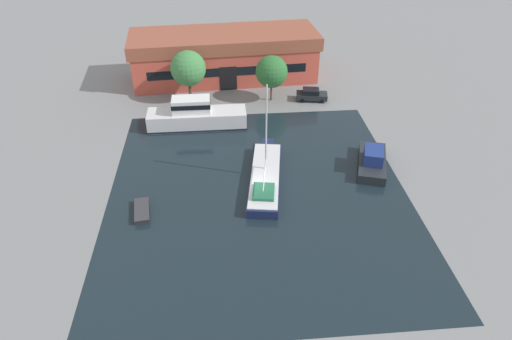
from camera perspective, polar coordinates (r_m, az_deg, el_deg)
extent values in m
plane|color=gray|center=(44.41, 0.27, -2.87)|extent=(440.00, 440.00, 0.00)
cube|color=black|center=(44.41, 0.27, -2.87)|extent=(28.72, 33.16, 0.01)
cube|color=#C64C3D|center=(68.45, -3.93, 13.38)|extent=(26.38, 10.98, 4.84)
cube|color=brown|center=(67.34, -4.04, 16.01)|extent=(27.17, 11.31, 1.79)
cube|color=black|center=(64.47, -3.49, 11.33)|extent=(2.40, 0.23, 3.39)
cube|color=black|center=(64.10, -3.52, 12.13)|extent=(21.87, 1.59, 1.21)
cylinder|color=brown|center=(61.62, 1.91, 9.77)|extent=(0.26, 0.26, 2.46)
sphere|color=#2D6B33|center=(60.51, 1.97, 12.18)|extent=(4.19, 4.19, 4.19)
cylinder|color=brown|center=(62.07, -8.24, 9.79)|extent=(0.40, 0.40, 2.79)
sphere|color=#428447|center=(60.85, -8.48, 12.45)|extent=(4.59, 4.59, 4.59)
cube|color=#1E2328|center=(62.25, 6.98, 9.20)|extent=(4.36, 2.54, 0.72)
cube|color=black|center=(61.97, 6.86, 9.76)|extent=(2.38, 2.00, 0.60)
cube|color=black|center=(62.04, 7.87, 9.68)|extent=(0.29, 1.51, 0.48)
cylinder|color=black|center=(63.24, 8.10, 9.19)|extent=(0.62, 0.29, 0.60)
cylinder|color=black|center=(61.71, 8.16, 8.52)|extent=(0.62, 0.29, 0.60)
cylinder|color=black|center=(63.11, 5.77, 9.31)|extent=(0.62, 0.29, 0.60)
cylinder|color=black|center=(61.58, 5.78, 8.64)|extent=(0.62, 0.29, 0.60)
cube|color=#19234C|center=(45.66, 1.16, -0.98)|extent=(4.59, 12.03, 0.92)
cube|color=#19234C|center=(51.07, 1.51, 3.22)|extent=(1.45, 1.38, 0.92)
cube|color=silver|center=(45.37, 1.17, -0.47)|extent=(4.41, 11.55, 0.08)
cylinder|color=silver|center=(43.68, 1.29, 5.14)|extent=(0.16, 0.16, 9.10)
cylinder|color=silver|center=(43.28, 1.07, -0.56)|extent=(0.91, 5.24, 0.12)
cube|color=#236647|center=(42.65, 0.96, -2.73)|extent=(2.37, 2.85, 0.30)
cube|color=silver|center=(55.67, -7.36, 6.38)|extent=(11.76, 3.25, 1.98)
cube|color=black|center=(56.07, -7.29, 5.61)|extent=(11.87, 3.31, 0.18)
cube|color=white|center=(54.86, -8.12, 8.06)|extent=(4.47, 2.32, 1.74)
cube|color=black|center=(54.79, -8.13, 8.22)|extent=(4.56, 2.39, 0.56)
cube|color=#23282D|center=(43.14, -14.07, -5.03)|extent=(1.66, 3.38, 0.44)
cube|color=#333338|center=(42.98, -14.11, -4.76)|extent=(1.75, 3.52, 0.08)
cube|color=#23282D|center=(49.34, 14.29, 0.89)|extent=(4.64, 7.41, 1.02)
cube|color=navy|center=(48.37, 14.48, 1.79)|extent=(2.64, 3.21, 1.34)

